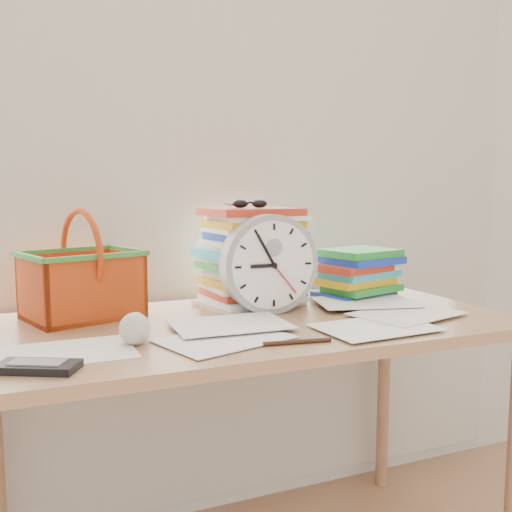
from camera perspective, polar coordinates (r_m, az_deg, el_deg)
name	(u,v)px	position (r m, az deg, el deg)	size (l,w,h in m)	color
curtain	(205,126)	(1.86, -5.08, 12.86)	(2.40, 0.01, 2.50)	beige
desk	(251,347)	(1.55, -0.48, -9.13)	(1.40, 0.70, 0.75)	#936745
paper_stack	(252,256)	(1.72, -0.41, -0.05)	(0.31, 0.26, 0.29)	white
clock	(269,264)	(1.60, 1.34, -0.80)	(0.28, 0.28, 0.06)	gray
sunglasses	(250,203)	(1.69, -0.60, 5.27)	(0.12, 0.10, 0.03)	black
book_stack	(356,274)	(1.86, 9.98, -1.76)	(0.27, 0.20, 0.16)	white
basket	(81,265)	(1.61, -17.06, -0.84)	(0.29, 0.23, 0.29)	#D74B15
crumpled_ball	(134,328)	(1.32, -12.07, -7.09)	(0.07, 0.07, 0.07)	silver
pen	(297,342)	(1.30, 4.15, -8.55)	(0.01, 0.01, 0.16)	black
calculator	(37,367)	(1.19, -21.02, -10.30)	(0.16, 0.07, 0.02)	black
scattered_papers	(251,318)	(1.53, -0.48, -6.22)	(1.26, 0.42, 0.02)	white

